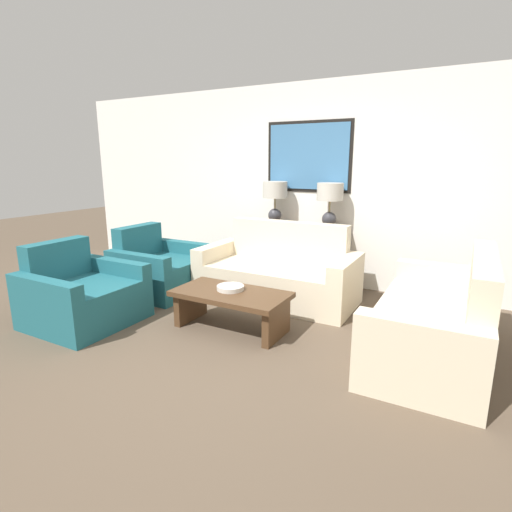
# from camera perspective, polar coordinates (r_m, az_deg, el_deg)

# --- Properties ---
(ground_plane) EXTENTS (20.00, 20.00, 0.00)m
(ground_plane) POSITION_cam_1_polar(r_m,az_deg,el_deg) (3.71, -7.63, -13.06)
(ground_plane) COLOR brown
(back_wall) EXTENTS (7.92, 0.12, 2.65)m
(back_wall) POSITION_cam_1_polar(r_m,az_deg,el_deg) (5.54, 7.58, 10.04)
(back_wall) COLOR silver
(back_wall) RESTS_ON ground_plane
(console_table) EXTENTS (1.25, 0.36, 0.81)m
(console_table) POSITION_cam_1_polar(r_m,az_deg,el_deg) (5.43, 6.29, 0.11)
(console_table) COLOR brown
(console_table) RESTS_ON ground_plane
(table_lamp_left) EXTENTS (0.33, 0.33, 0.57)m
(table_lamp_left) POSITION_cam_1_polar(r_m,az_deg,el_deg) (5.46, 2.72, 8.63)
(table_lamp_left) COLOR #333338
(table_lamp_left) RESTS_ON console_table
(table_lamp_right) EXTENTS (0.33, 0.33, 0.57)m
(table_lamp_right) POSITION_cam_1_polar(r_m,az_deg,el_deg) (5.17, 10.51, 8.15)
(table_lamp_right) COLOR #333338
(table_lamp_right) RESTS_ON console_table
(couch_by_back_wall) EXTENTS (1.88, 0.88, 0.92)m
(couch_by_back_wall) POSITION_cam_1_polar(r_m,az_deg,el_deg) (4.85, 3.16, -2.69)
(couch_by_back_wall) COLOR beige
(couch_by_back_wall) RESTS_ON ground_plane
(couch_by_side) EXTENTS (0.88, 1.88, 0.92)m
(couch_by_side) POSITION_cam_1_polar(r_m,az_deg,el_deg) (3.81, 24.48, -8.54)
(couch_by_side) COLOR beige
(couch_by_side) RESTS_ON ground_plane
(coffee_table) EXTENTS (1.14, 0.59, 0.39)m
(coffee_table) POSITION_cam_1_polar(r_m,az_deg,el_deg) (3.99, -3.59, -6.51)
(coffee_table) COLOR #4C331E
(coffee_table) RESTS_ON ground_plane
(decorative_bowl) EXTENTS (0.27, 0.27, 0.04)m
(decorative_bowl) POSITION_cam_1_polar(r_m,az_deg,el_deg) (4.01, -3.67, -4.54)
(decorative_bowl) COLOR beige
(decorative_bowl) RESTS_ON coffee_table
(armchair_near_back_wall) EXTENTS (0.95, 0.99, 0.83)m
(armchair_near_back_wall) POSITION_cam_1_polar(r_m,az_deg,el_deg) (5.29, -13.59, -1.92)
(armchair_near_back_wall) COLOR #1E5B66
(armchair_near_back_wall) RESTS_ON ground_plane
(armchair_near_camera) EXTENTS (0.95, 0.99, 0.83)m
(armchair_near_camera) POSITION_cam_1_polar(r_m,az_deg,el_deg) (4.53, -23.58, -5.27)
(armchair_near_camera) COLOR #1E5B66
(armchair_near_camera) RESTS_ON ground_plane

